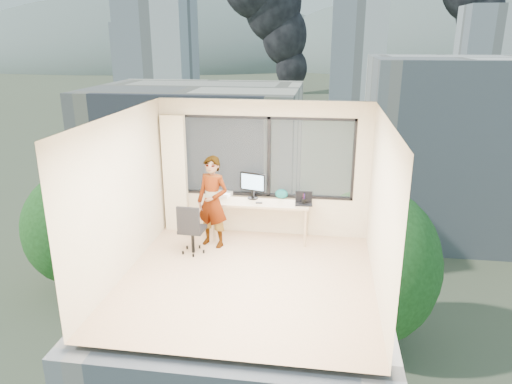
% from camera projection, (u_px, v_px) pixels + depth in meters
% --- Properties ---
extents(floor, '(4.00, 4.00, 0.01)m').
position_uv_depth(floor, '(247.00, 280.00, 7.60)').
color(floor, '#D3AE89').
rests_on(floor, ground).
extents(ceiling, '(4.00, 4.00, 0.01)m').
position_uv_depth(ceiling, '(246.00, 117.00, 6.79)').
color(ceiling, white).
rests_on(ceiling, ground).
extents(wall_front, '(4.00, 0.01, 2.60)m').
position_uv_depth(wall_front, '(217.00, 262.00, 5.31)').
color(wall_front, beige).
rests_on(wall_front, ground).
extents(wall_left, '(0.01, 4.00, 2.60)m').
position_uv_depth(wall_left, '(121.00, 197.00, 7.47)').
color(wall_left, beige).
rests_on(wall_left, ground).
extents(wall_right, '(0.01, 4.00, 2.60)m').
position_uv_depth(wall_right, '(382.00, 210.00, 6.91)').
color(wall_right, beige).
rests_on(wall_right, ground).
extents(window_wall, '(3.30, 0.16, 1.55)m').
position_uv_depth(window_wall, '(266.00, 157.00, 9.00)').
color(window_wall, black).
rests_on(window_wall, ground).
extents(curtain, '(0.45, 0.14, 2.30)m').
position_uv_depth(curtain, '(175.00, 174.00, 9.25)').
color(curtain, '#F4E9BE').
rests_on(curtain, floor).
extents(desk, '(1.80, 0.60, 0.75)m').
position_uv_depth(desk, '(261.00, 220.00, 9.04)').
color(desk, tan).
rests_on(desk, floor).
extents(chair, '(0.51, 0.51, 0.95)m').
position_uv_depth(chair, '(192.00, 228.00, 8.42)').
color(chair, black).
rests_on(chair, floor).
extents(person, '(0.71, 0.58, 1.69)m').
position_uv_depth(person, '(213.00, 202.00, 8.61)').
color(person, '#2D2D33').
rests_on(person, floor).
extents(monitor, '(0.52, 0.25, 0.51)m').
position_uv_depth(monitor, '(253.00, 186.00, 9.01)').
color(monitor, black).
rests_on(monitor, desk).
extents(game_console, '(0.39, 0.35, 0.08)m').
position_uv_depth(game_console, '(222.00, 194.00, 9.21)').
color(game_console, white).
rests_on(game_console, desk).
extents(laptop, '(0.34, 0.35, 0.20)m').
position_uv_depth(laptop, '(304.00, 199.00, 8.73)').
color(laptop, black).
rests_on(laptop, desk).
extents(cellphone, '(0.13, 0.07, 0.01)m').
position_uv_depth(cellphone, '(259.00, 203.00, 8.83)').
color(cellphone, black).
rests_on(cellphone, desk).
extents(pen_cup, '(0.10, 0.10, 0.10)m').
position_uv_depth(pen_cup, '(304.00, 201.00, 8.76)').
color(pen_cup, black).
rests_on(pen_cup, desk).
extents(handbag, '(0.25, 0.14, 0.19)m').
position_uv_depth(handbag, '(282.00, 194.00, 9.06)').
color(handbag, '#0E5451').
rests_on(handbag, desk).
extents(exterior_ground, '(400.00, 400.00, 0.04)m').
position_uv_depth(exterior_ground, '(323.00, 107.00, 124.77)').
color(exterior_ground, '#515B3D').
rests_on(exterior_ground, ground).
extents(near_bldg_a, '(16.00, 12.00, 14.00)m').
position_uv_depth(near_bldg_a, '(200.00, 173.00, 39.23)').
color(near_bldg_a, beige).
rests_on(near_bldg_a, exterior_ground).
extents(near_bldg_b, '(14.00, 13.00, 16.00)m').
position_uv_depth(near_bldg_b, '(445.00, 148.00, 43.51)').
color(near_bldg_b, white).
rests_on(near_bldg_b, exterior_ground).
extents(far_tower_a, '(14.00, 14.00, 28.00)m').
position_uv_depth(far_tower_a, '(159.00, 55.00, 101.79)').
color(far_tower_a, silver).
rests_on(far_tower_a, exterior_ground).
extents(far_tower_b, '(13.00, 13.00, 30.00)m').
position_uv_depth(far_tower_b, '(357.00, 48.00, 118.99)').
color(far_tower_b, silver).
rests_on(far_tower_b, exterior_ground).
extents(far_tower_c, '(15.00, 15.00, 26.00)m').
position_uv_depth(far_tower_c, '(487.00, 54.00, 133.25)').
color(far_tower_c, silver).
rests_on(far_tower_c, exterior_ground).
extents(far_tower_d, '(16.00, 14.00, 22.00)m').
position_uv_depth(far_tower_d, '(143.00, 58.00, 157.92)').
color(far_tower_d, silver).
rests_on(far_tower_d, exterior_ground).
extents(hill_a, '(288.00, 216.00, 90.00)m').
position_uv_depth(hill_a, '(152.00, 63.00, 329.53)').
color(hill_a, slate).
rests_on(hill_a, exterior_ground).
extents(hill_b, '(300.00, 220.00, 96.00)m').
position_uv_depth(hill_b, '(488.00, 66.00, 298.85)').
color(hill_b, slate).
rests_on(hill_b, exterior_ground).
extents(tree_a, '(7.00, 7.00, 8.00)m').
position_uv_depth(tree_a, '(76.00, 240.00, 33.62)').
color(tree_a, '#204E1A').
rests_on(tree_a, exterior_ground).
extents(tree_b, '(7.60, 7.60, 9.00)m').
position_uv_depth(tree_b, '(370.00, 282.00, 26.92)').
color(tree_b, '#204E1A').
rests_on(tree_b, exterior_ground).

